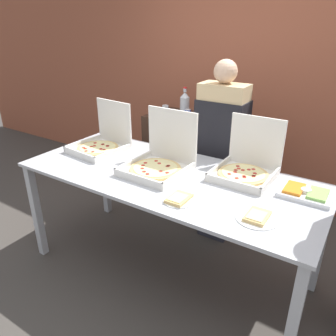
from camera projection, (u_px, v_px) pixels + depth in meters
name	position (u px, v px, depth m)	size (l,w,h in m)	color
ground_plane	(168.00, 269.00, 2.80)	(16.00, 16.00, 0.00)	#423D38
brick_wall_behind	(253.00, 75.00, 3.53)	(10.00, 0.06, 2.80)	#9E5138
buffet_table	(168.00, 186.00, 2.47)	(2.25, 0.96, 0.90)	#B7BABF
pizza_box_near_left	(246.00, 166.00, 2.38)	(0.42, 0.43, 0.41)	silver
pizza_box_far_left	(102.00, 142.00, 2.86)	(0.45, 0.46, 0.41)	silver
pizza_box_near_right	(160.00, 161.00, 2.47)	(0.45, 0.46, 0.44)	silver
paper_plate_front_left	(257.00, 217.00, 1.88)	(0.25, 0.25, 0.03)	white
paper_plate_front_center	(179.00, 199.00, 2.07)	(0.21, 0.21, 0.03)	white
veggie_tray	(305.00, 193.00, 2.11)	(0.32, 0.22, 0.05)	white
sideboard_podium	(180.00, 159.00, 3.69)	(0.66, 0.52, 1.02)	#382319
soda_bottle	(185.00, 105.00, 3.33)	(0.10, 0.10, 0.31)	#B7BCC1
soda_can_silver	(165.00, 111.00, 3.40)	(0.07, 0.07, 0.12)	silver
soda_can_colored	(188.00, 116.00, 3.23)	(0.07, 0.07, 0.12)	#334CB2
person_server_vest	(220.00, 145.00, 2.88)	(0.42, 0.24, 1.66)	#2D2D38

